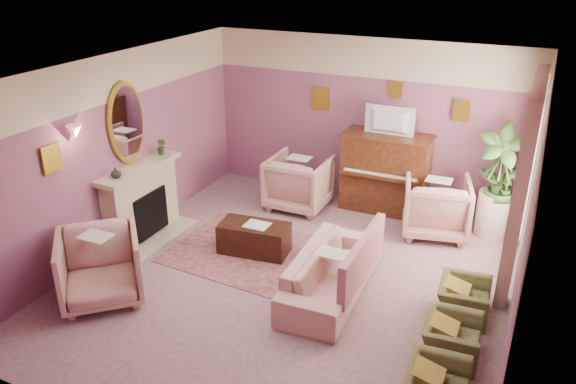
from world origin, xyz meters
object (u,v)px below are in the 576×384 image
at_px(floral_armchair_front, 100,264).
at_px(olive_chair_d, 464,294).
at_px(piano, 385,174).
at_px(olive_chair_b, 437,382).
at_px(floral_armchair_right, 436,204).
at_px(coffee_table, 254,238).
at_px(floral_armchair_left, 299,180).
at_px(olive_chair_c, 452,333).
at_px(sofa, 332,265).
at_px(side_table, 494,213).
at_px(television, 388,119).

distance_m(floral_armchair_front, olive_chair_d, 4.48).
distance_m(piano, olive_chair_b, 4.51).
xyz_separation_m(floral_armchair_right, olive_chair_b, (0.75, -3.64, -0.21)).
bearing_deg(piano, olive_chair_d, -55.62).
bearing_deg(floral_armchair_right, floral_armchair_front, -133.98).
relative_size(coffee_table, floral_armchair_left, 0.99).
distance_m(floral_armchair_right, olive_chair_c, 2.93).
bearing_deg(olive_chair_d, floral_armchair_right, 110.65).
relative_size(piano, sofa, 0.69).
distance_m(sofa, side_table, 3.08).
bearing_deg(floral_armchair_right, side_table, 22.88).
height_order(television, olive_chair_b, television).
height_order(coffee_table, olive_chair_c, olive_chair_c).
bearing_deg(floral_armchair_right, olive_chair_d, -69.35).
bearing_deg(coffee_table, olive_chair_b, -32.61).
distance_m(coffee_table, olive_chair_d, 3.03).
bearing_deg(floral_armchair_front, floral_armchair_left, 72.22).
bearing_deg(olive_chair_b, olive_chair_c, 90.00).
height_order(piano, television, television).
bearing_deg(floral_armchair_front, side_table, 42.54).
bearing_deg(television, floral_armchair_right, -25.53).
xyz_separation_m(floral_armchair_front, olive_chair_c, (4.20, 0.74, -0.21)).
distance_m(floral_armchair_front, olive_chair_c, 4.27).
bearing_deg(piano, sofa, -88.01).
bearing_deg(floral_armchair_front, sofa, 27.53).
height_order(olive_chair_c, side_table, side_table).
relative_size(coffee_table, sofa, 0.49).
relative_size(floral_armchair_front, olive_chair_b, 1.47).
bearing_deg(side_table, olive_chair_c, -91.26).
height_order(piano, side_table, piano).
bearing_deg(piano, floral_armchair_left, -158.74).
bearing_deg(olive_chair_c, floral_armchair_left, 137.37).
distance_m(television, olive_chair_b, 4.63).
distance_m(television, sofa, 2.94).
xyz_separation_m(piano, floral_armchair_front, (-2.48, -4.08, -0.15)).
distance_m(piano, sofa, 2.75).
distance_m(television, coffee_table, 2.88).
bearing_deg(floral_armchair_front, olive_chair_d, 20.45).
bearing_deg(side_table, coffee_table, -146.24).
xyz_separation_m(floral_armchair_front, side_table, (4.26, 3.91, -0.15)).
bearing_deg(side_table, olive_chair_b, -91.00).
distance_m(olive_chair_c, olive_chair_d, 0.82).
distance_m(piano, floral_armchair_right, 1.10).
relative_size(piano, olive_chair_d, 2.05).
relative_size(television, side_table, 1.14).
bearing_deg(olive_chair_d, floral_armchair_front, -159.55).
height_order(television, side_table, television).
bearing_deg(sofa, floral_armchair_front, -152.47).
height_order(coffee_table, olive_chair_b, olive_chair_b).
distance_m(sofa, floral_armchair_right, 2.39).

